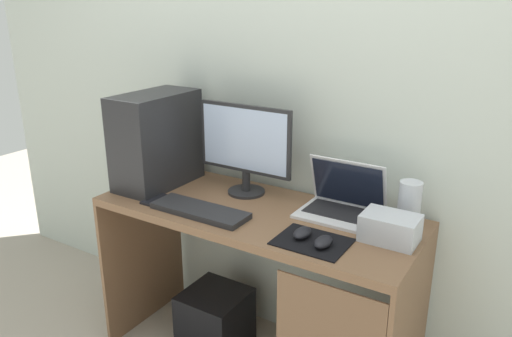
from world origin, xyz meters
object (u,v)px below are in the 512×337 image
speaker (409,204)px  subwoofer (216,319)px  monitor (245,146)px  mouse_left (302,233)px  projector (390,228)px  keyboard (200,211)px  pc_tower (157,140)px  mouse_right (323,242)px  cell_phone (156,200)px  laptop (342,204)px

speaker → subwoofer: bearing=-167.9°
monitor → mouse_left: size_ratio=4.73×
projector → subwoofer: 1.04m
monitor → keyboard: bearing=-97.6°
pc_tower → mouse_right: pc_tower is taller
cell_phone → monitor: bearing=44.6°
projector → subwoofer: size_ratio=0.70×
mouse_right → subwoofer: (-0.61, 0.16, -0.65)m
laptop → mouse_left: laptop is taller
speaker → mouse_left: 0.43m
monitor → pc_tower: bearing=-164.8°
pc_tower → speaker: pc_tower is taller
speaker → subwoofer: speaker is taller
laptop → cell_phone: 0.80m
laptop → speaker: laptop is taller
pc_tower → speaker: 1.15m
projector → laptop: bearing=151.5°
subwoofer → mouse_right: bearing=-14.9°
projector → mouse_left: projector is taller
projector → cell_phone: (-0.98, -0.17, -0.04)m
projector → cell_phone: size_ratio=1.54×
mouse_left → mouse_right: (0.09, -0.02, 0.00)m
mouse_left → cell_phone: size_ratio=0.74×
monitor → laptop: 0.49m
projector → cell_phone: bearing=-170.3°
keyboard → subwoofer: size_ratio=1.47×
laptop → subwoofer: laptop is taller
pc_tower → subwoofer: 0.90m
laptop → mouse_left: bearing=-97.6°
laptop → speaker: bearing=6.8°
monitor → speaker: (0.72, 0.05, -0.13)m
pc_tower → laptop: pc_tower is taller
projector → mouse_right: size_ratio=2.08×
mouse_right → subwoofer: size_ratio=0.34×
keyboard → cell_phone: 0.24m
monitor → projector: (0.70, -0.11, -0.17)m
pc_tower → mouse_right: 0.96m
mouse_left → subwoofer: 0.84m
laptop → mouse_left: size_ratio=3.34×
keyboard → subwoofer: keyboard is taller
mouse_left → projector: bearing=28.7°
projector → monitor: bearing=170.9°
pc_tower → projector: pc_tower is taller
laptop → speaker: size_ratio=1.79×
monitor → laptop: monitor is taller
speaker → projector: speaker is taller
cell_phone → subwoofer: size_ratio=0.46×
projector → mouse_left: size_ratio=2.08×
mouse_left → mouse_right: size_ratio=1.00×
pc_tower → cell_phone: pc_tower is taller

